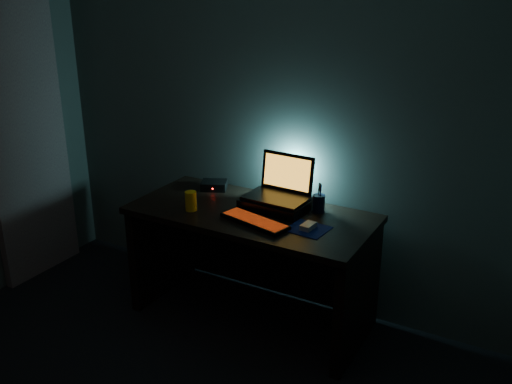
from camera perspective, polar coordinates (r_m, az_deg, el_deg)
room at (r=2.16m, az=-22.41°, el=-4.00°), size 3.50×4.00×2.50m
desk at (r=3.64m, az=-0.06°, el=-5.43°), size 1.50×0.70×0.75m
curtain at (r=4.31m, az=-22.21°, el=6.50°), size 0.06×0.65×2.30m
riser at (r=3.53m, az=2.09°, el=-1.15°), size 0.41×0.32×0.06m
laptop at (r=3.54m, az=2.52°, el=0.46°), size 0.39×0.30×0.26m
keyboard at (r=3.32m, az=-0.13°, el=-2.94°), size 0.46×0.24×0.03m
mousepad at (r=3.26m, az=5.23°, el=-3.70°), size 0.24×0.22×0.00m
mouse at (r=3.26m, az=5.24°, el=-3.42°), size 0.07×0.11×0.03m
pen_cup at (r=3.49m, az=6.28°, el=-1.14°), size 0.08×0.08×0.11m
juice_glass at (r=3.51m, az=-6.53°, el=-0.90°), size 0.09×0.09×0.12m
router at (r=3.86m, az=-4.22°, el=0.67°), size 0.21×0.19×0.06m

